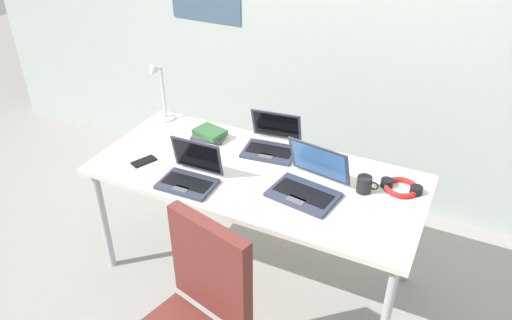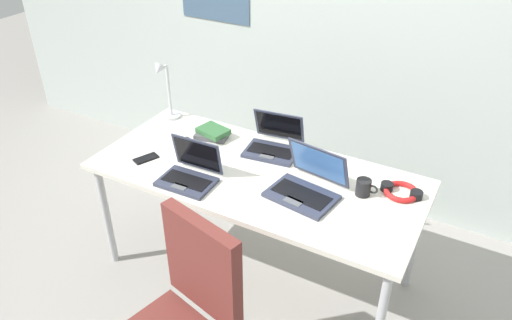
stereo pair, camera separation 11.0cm
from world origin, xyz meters
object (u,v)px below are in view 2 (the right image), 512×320
Objects in this scene: desk_lamp at (165,91)px; book_stack at (213,133)px; laptop_back_left at (274,144)px; coffee_mug at (364,187)px; laptop_by_keyboard at (307,185)px; headphones at (401,191)px; computer_mouse at (186,141)px; laptop_back_right at (190,173)px; cell_phone at (146,158)px.

book_stack is at bearing -9.53° from desk_lamp.
coffee_mug is at bearing -15.77° from laptop_back_left.
laptop_by_keyboard reaches higher than coffee_mug.
headphones is at bearing 30.36° from coffee_mug.
coffee_mug is (0.99, -0.13, 0.01)m from book_stack.
book_stack is (0.10, 0.14, 0.01)m from computer_mouse.
coffee_mug is at bearing 26.32° from laptop_by_keyboard.
laptop_back_right reaches higher than coffee_mug.
laptop_back_left is at bearing 138.88° from laptop_by_keyboard.
book_stack reaches higher than computer_mouse.
laptop_back_left is at bearing -1.77° from desk_lamp.
desk_lamp is at bearing 178.23° from laptop_back_left.
laptop_back_right is 2.61× the size of coffee_mug.
computer_mouse is (-0.24, 0.30, -0.03)m from laptop_back_right.
computer_mouse is (0.29, -0.21, -0.18)m from desk_lamp.
headphones is (1.01, 0.41, -0.03)m from laptop_back_right.
desk_lamp is 1.22× the size of laptop_back_left.
coffee_mug is (1.37, -0.19, -0.15)m from desk_lamp.
book_stack is (-0.15, 0.44, -0.01)m from laptop_back_right.
computer_mouse is 0.44× the size of book_stack.
cell_phone is at bearing -140.01° from computer_mouse.
desk_lamp is 1.40m from coffee_mug.
cell_phone is at bearing -171.62° from laptop_by_keyboard.
book_stack is at bearing 178.55° from headphones.
laptop_back_left is 1.53× the size of headphones.
book_stack reaches higher than cell_phone.
computer_mouse is 0.71× the size of cell_phone.
cell_phone is at bearing -67.56° from desk_lamp.
desk_lamp reaches higher than laptop_by_keyboard.
book_stack is at bearing 172.64° from coffee_mug.
laptop_by_keyboard is 2.78× the size of cell_phone.
headphones is 0.99× the size of book_stack.
laptop_by_keyboard reaches higher than laptop_back_right.
coffee_mug reaches higher than computer_mouse.
coffee_mug is (1.19, 0.26, 0.04)m from cell_phone.
desk_lamp is 1.06× the size of laptop_by_keyboard.
desk_lamp reaches higher than headphones.
computer_mouse is 0.45× the size of headphones.
laptop_by_keyboard is 0.62m from laptop_back_right.
book_stack is (-0.73, 0.26, -0.02)m from laptop_by_keyboard.
coffee_mug is at bearing 20.52° from laptop_back_right.
computer_mouse is 1.26m from headphones.
cell_phone is 0.64× the size of headphones.
headphones is at bearing 27.96° from laptop_by_keyboard.
laptop_back_right reaches higher than computer_mouse.
laptop_back_right is at bearing 15.18° from cell_phone.
laptop_back_left is at bearing 164.23° from coffee_mug.
book_stack is at bearing 108.20° from laptop_back_right.
headphones is at bearing -3.48° from desk_lamp.
cell_phone is (0.19, -0.46, -0.19)m from desk_lamp.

